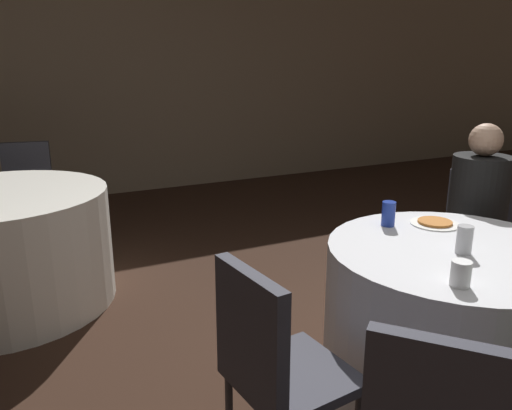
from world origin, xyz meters
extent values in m
cube|color=gray|center=(0.00, 4.60, 1.40)|extent=(16.00, 0.06, 2.80)
cylinder|color=silver|center=(0.16, 0.08, 0.37)|extent=(1.11, 1.11, 0.74)
cylinder|color=white|center=(-1.66, 2.02, 0.37)|extent=(1.34, 1.34, 0.74)
cube|color=#383842|center=(0.87, 0.58, 0.43)|extent=(0.56, 0.56, 0.04)
cube|color=#383842|center=(1.02, 0.68, 0.67)|extent=(0.26, 0.34, 0.43)
cylinder|color=#333338|center=(0.83, 0.34, 0.21)|extent=(0.03, 0.03, 0.41)
cylinder|color=#333338|center=(0.63, 0.62, 0.21)|extent=(0.03, 0.03, 0.41)
cylinder|color=#333338|center=(1.11, 0.54, 0.21)|extent=(0.03, 0.03, 0.41)
cylinder|color=#333338|center=(0.91, 0.82, 0.21)|extent=(0.03, 0.03, 0.41)
cube|color=#383842|center=(-0.71, -0.02, 0.43)|extent=(0.44, 0.44, 0.04)
cube|color=#383842|center=(-0.89, -0.04, 0.67)|extent=(0.09, 0.38, 0.43)
cylinder|color=#333338|center=(-0.56, 0.17, 0.21)|extent=(0.03, 0.03, 0.41)
cube|color=#383842|center=(-1.47, 2.99, 0.43)|extent=(0.47, 0.47, 0.04)
cube|color=#383842|center=(-1.44, 3.17, 0.67)|extent=(0.38, 0.12, 0.43)
cylinder|color=#333338|center=(-1.34, 2.80, 0.21)|extent=(0.03, 0.03, 0.41)
cylinder|color=#333338|center=(-1.67, 2.86, 0.21)|extent=(0.03, 0.03, 0.41)
cylinder|color=#333338|center=(-1.27, 3.13, 0.21)|extent=(0.03, 0.03, 0.41)
cylinder|color=#333338|center=(-1.61, 3.19, 0.21)|extent=(0.03, 0.03, 0.41)
cylinder|color=black|center=(0.69, 0.45, 0.23)|extent=(0.24, 0.24, 0.45)
cube|color=black|center=(0.78, 0.52, 0.50)|extent=(0.44, 0.44, 0.12)
cylinder|color=black|center=(0.87, 0.58, 0.73)|extent=(0.33, 0.33, 0.56)
sphere|color=tan|center=(0.87, 0.58, 1.10)|extent=(0.18, 0.18, 0.18)
cylinder|color=white|center=(0.32, 0.37, 0.75)|extent=(0.24, 0.24, 0.01)
cylinder|color=orange|center=(0.32, 0.37, 0.75)|extent=(0.17, 0.17, 0.01)
cylinder|color=#1E38A5|center=(0.10, 0.46, 0.80)|extent=(0.07, 0.07, 0.12)
cylinder|color=silver|center=(0.13, 0.02, 0.80)|extent=(0.07, 0.07, 0.12)
cylinder|color=white|center=(-0.13, -0.20, 0.79)|extent=(0.07, 0.07, 0.10)
camera|label=1|loc=(-1.51, -1.36, 1.52)|focal=35.00mm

